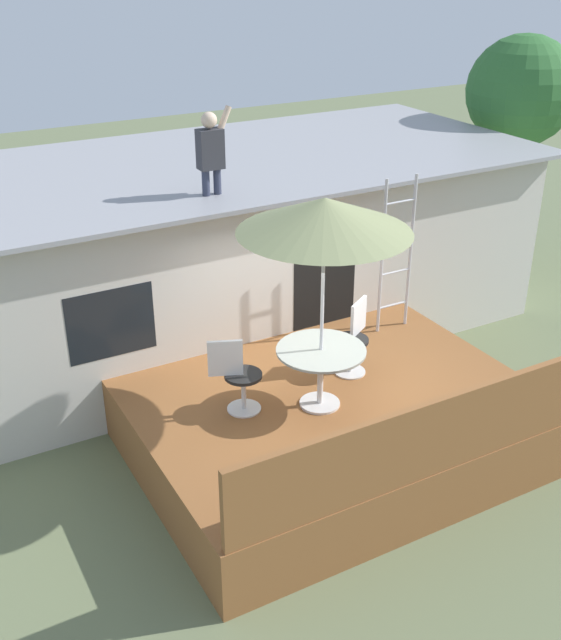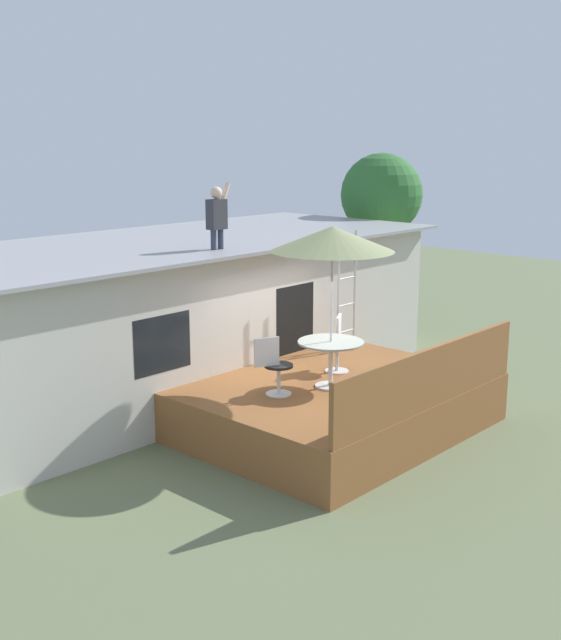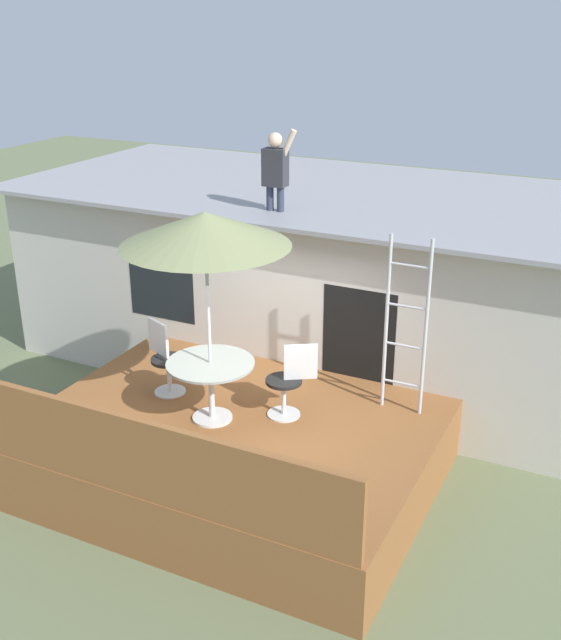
% 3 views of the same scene
% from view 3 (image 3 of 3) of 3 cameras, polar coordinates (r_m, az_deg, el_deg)
% --- Properties ---
extents(ground_plane, '(40.00, 40.00, 0.00)m').
position_cam_3_polar(ground_plane, '(9.74, -3.09, -11.24)').
color(ground_plane, '#66704C').
extents(house, '(10.50, 4.50, 2.80)m').
position_cam_3_polar(house, '(12.06, 5.09, 3.00)').
color(house, beige).
rests_on(house, ground).
extents(deck, '(4.70, 3.83, 0.80)m').
position_cam_3_polar(deck, '(9.53, -3.14, -9.24)').
color(deck, brown).
rests_on(deck, ground).
extents(deck_railing, '(4.60, 0.08, 0.90)m').
position_cam_3_polar(deck_railing, '(7.76, -10.08, -10.25)').
color(deck_railing, brown).
rests_on(deck_railing, deck).
extents(patio_table, '(1.04, 1.04, 0.74)m').
position_cam_3_polar(patio_table, '(9.02, -5.22, -4.08)').
color(patio_table, silver).
rests_on(patio_table, deck).
extents(patio_umbrella, '(1.90, 1.90, 2.54)m').
position_cam_3_polar(patio_umbrella, '(8.39, -5.64, 6.76)').
color(patio_umbrella, silver).
rests_on(patio_umbrella, deck).
extents(step_ladder, '(0.52, 0.04, 2.20)m').
position_cam_3_polar(step_ladder, '(9.10, 9.32, -0.47)').
color(step_ladder, silver).
rests_on(step_ladder, deck).
extents(person_figure, '(0.47, 0.20, 1.11)m').
position_cam_3_polar(person_figure, '(10.38, -0.35, 11.39)').
color(person_figure, '#33384C').
rests_on(person_figure, house).
extents(patio_chair_left, '(0.60, 0.44, 0.92)m').
position_cam_3_polar(patio_chair_left, '(9.80, -8.60, -2.83)').
color(patio_chair_left, silver).
rests_on(patio_chair_left, deck).
extents(patio_chair_right, '(0.57, 0.45, 0.92)m').
position_cam_3_polar(patio_chair_right, '(9.12, 0.70, -4.56)').
color(patio_chair_right, silver).
rests_on(patio_chair_right, deck).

